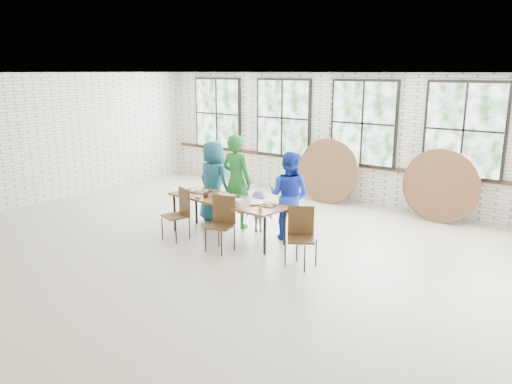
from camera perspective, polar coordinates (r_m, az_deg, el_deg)
room at (r=11.68m, az=12.13°, el=7.46°), size 12.00×12.00×12.00m
dining_table at (r=9.19m, az=-3.33°, el=-1.12°), size 2.45×0.95×0.74m
chair_near_left at (r=9.24m, az=-8.68°, el=-2.01°), size 0.53×0.52×0.95m
chair_near_right at (r=8.61m, az=-3.91°, el=-3.05°), size 0.52×0.51×0.95m
chair_spare at (r=7.96m, az=5.16°, el=-4.47°), size 0.57×0.57×0.95m
adult_teal at (r=10.21m, az=-4.87°, el=1.19°), size 0.88×0.63×1.67m
adult_green at (r=9.81m, az=-2.24°, el=1.25°), size 0.68×0.45×1.85m
toddler at (r=9.60m, az=0.32°, el=-2.19°), size 0.60×0.47×0.81m
adult_blue at (r=9.12m, az=3.81°, el=-0.42°), size 0.87×0.73×1.63m
tabletop_clutter at (r=9.10m, az=-3.03°, el=-0.77°), size 2.04×0.61×0.11m
round_tops_leaning at (r=11.31m, az=13.97°, el=1.55°), size 4.23×0.39×1.49m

